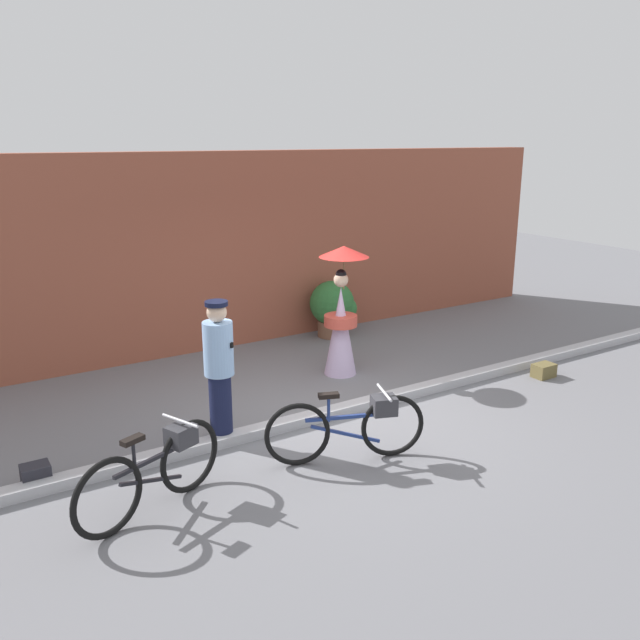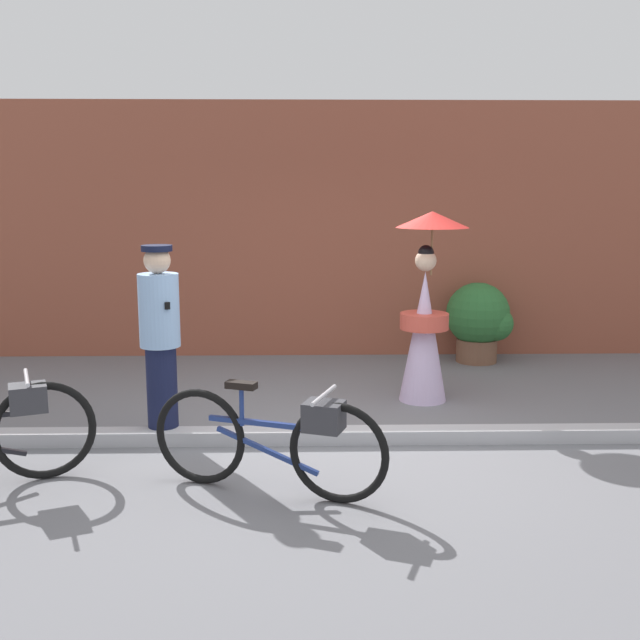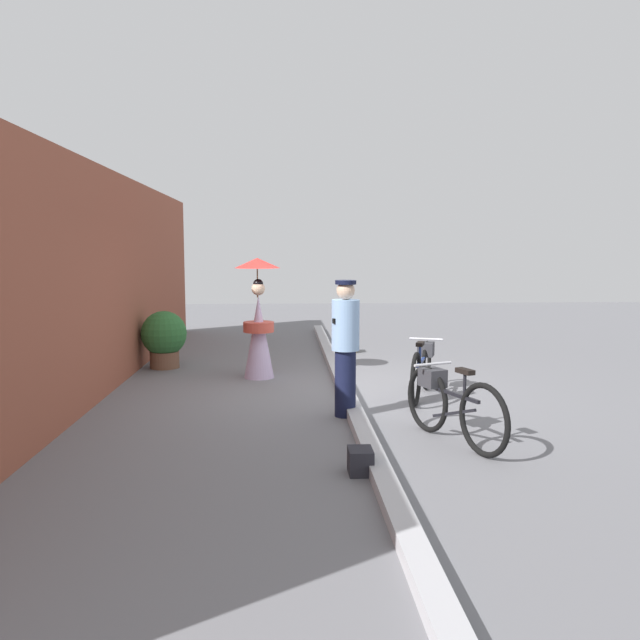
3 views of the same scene
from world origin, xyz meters
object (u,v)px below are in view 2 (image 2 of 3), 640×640
object	(u,v)px
person_officer	(160,338)
bicycle_far_side	(276,439)
potted_plant_by_door	(480,319)
person_with_parasol	(426,311)

from	to	relation	value
person_officer	bicycle_far_side	bearing A→B (deg)	-49.36
person_officer	potted_plant_by_door	xyz separation A→B (m)	(3.39, 2.82, -0.36)
person_with_parasol	person_officer	bearing A→B (deg)	-154.62
bicycle_far_side	person_officer	bearing A→B (deg)	130.64
bicycle_far_side	person_with_parasol	world-z (taller)	person_with_parasol
bicycle_far_side	person_with_parasol	xyz separation A→B (m)	(1.43, 2.34, 0.52)
potted_plant_by_door	person_with_parasol	bearing A→B (deg)	-119.93
bicycle_far_side	potted_plant_by_door	xyz separation A→B (m)	(2.38, 3.99, 0.13)
person_with_parasol	potted_plant_by_door	bearing A→B (deg)	60.07
person_officer	person_with_parasol	bearing A→B (deg)	25.38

